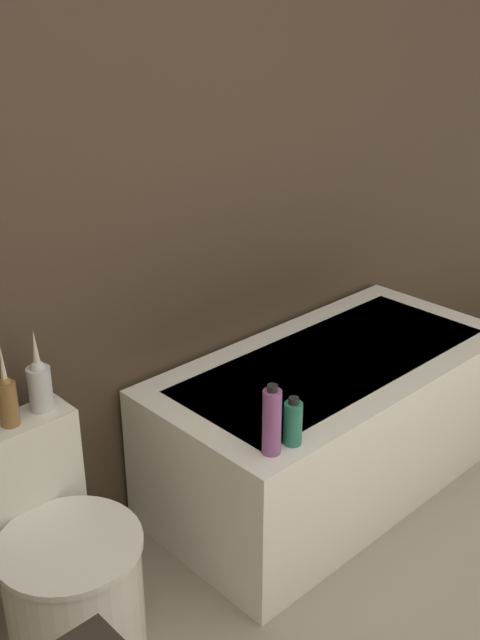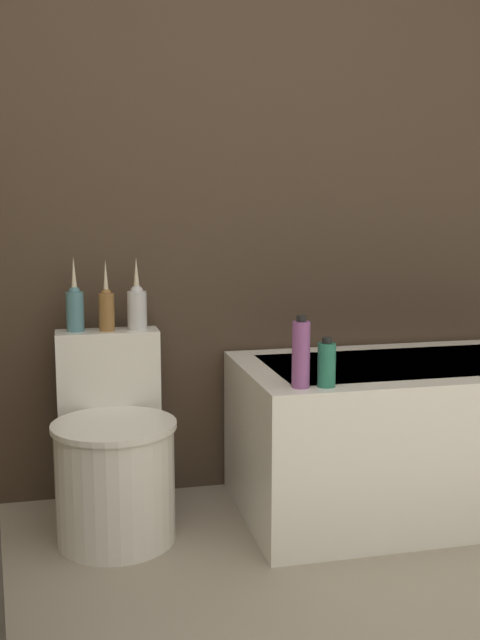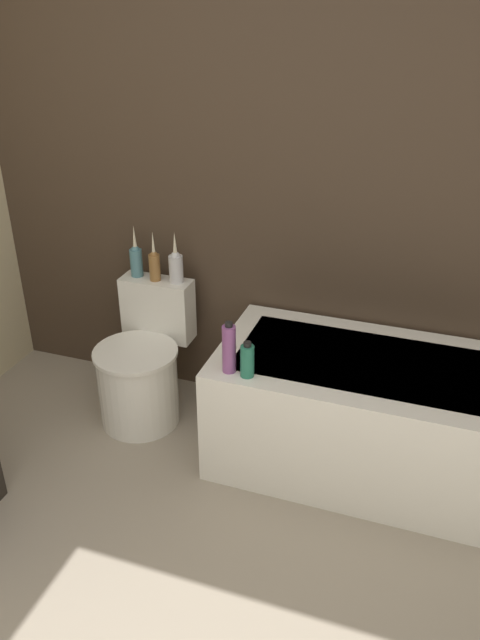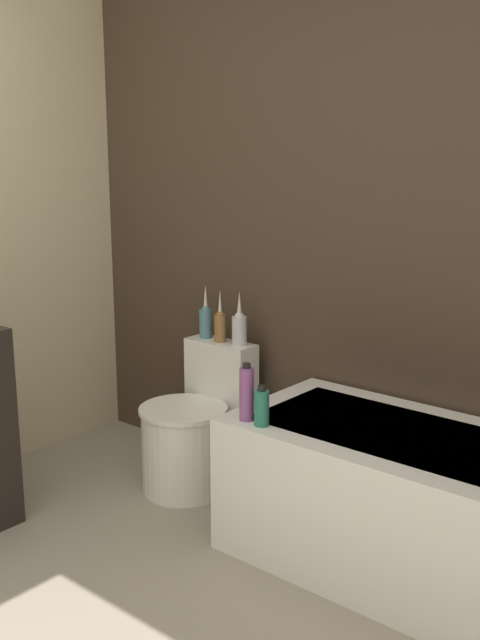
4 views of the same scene
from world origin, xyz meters
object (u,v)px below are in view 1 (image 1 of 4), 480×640
object	(u,v)px
toilet	(63,571)
vase_bronze	(40,383)
shampoo_bottle_short	(293,423)
vase_silver	(7,399)
shampoo_bottle_tall	(272,421)
bathtub	(330,421)

from	to	relation	value
toilet	vase_bronze	world-z (taller)	vase_bronze
toilet	vase_bronze	distance (m)	0.57
toilet	shampoo_bottle_short	distance (m)	0.83
vase_silver	shampoo_bottle_tall	world-z (taller)	vase_silver
bathtub	toilet	distance (m)	1.22
vase_silver	shampoo_bottle_tall	distance (m)	0.79
vase_bronze	shampoo_bottle_short	xyz separation A→B (m)	(0.56, -0.53, -0.14)
toilet	shampoo_bottle_short	bearing A→B (deg)	-24.06
bathtub	vase_silver	bearing A→B (deg)	169.15
vase_silver	vase_bronze	xyz separation A→B (m)	(0.11, 0.01, 0.00)
bathtub	shampoo_bottle_short	world-z (taller)	shampoo_bottle_short
vase_bronze	shampoo_bottle_tall	size ratio (longest dim) A/B	1.14
shampoo_bottle_short	vase_silver	bearing A→B (deg)	142.54
bathtub	toilet	xyz separation A→B (m)	(-1.22, 0.02, -0.01)
shampoo_bottle_tall	shampoo_bottle_short	bearing A→B (deg)	-6.45
shampoo_bottle_short	shampoo_bottle_tall	bearing A→B (deg)	173.55
vase_bronze	shampoo_bottle_tall	bearing A→B (deg)	-47.57
toilet	vase_bronze	xyz separation A→B (m)	(0.11, 0.23, 0.51)
bathtub	shampoo_bottle_short	distance (m)	0.71
bathtub	vase_bronze	distance (m)	1.24
bathtub	shampoo_bottle_tall	world-z (taller)	shampoo_bottle_tall
vase_silver	vase_bronze	world-z (taller)	vase_bronze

